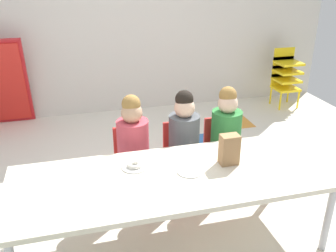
{
  "coord_description": "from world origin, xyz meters",
  "views": [
    {
      "loc": [
        -0.56,
        -2.62,
        1.85
      ],
      "look_at": [
        0.04,
        -0.32,
        0.81
      ],
      "focal_mm": 39.41,
      "sensor_mm": 36.0,
      "label": 1
    }
  ],
  "objects": [
    {
      "name": "seated_child_middle_seat",
      "position": [
        0.28,
        0.06,
        0.55
      ],
      "size": [
        0.32,
        0.32,
        0.92
      ],
      "color": "red",
      "rests_on": "ground_plane"
    },
    {
      "name": "craft_table",
      "position": [
        0.01,
        -0.57,
        0.52
      ],
      "size": [
        2.17,
        0.81,
        0.56
      ],
      "color": "beige",
      "rests_on": "ground_plane"
    },
    {
      "name": "ground_plane",
      "position": [
        -0.01,
        0.0,
        -0.01
      ],
      "size": [
        5.93,
        4.4,
        0.02
      ],
      "color": "silver"
    },
    {
      "name": "seated_child_far_right",
      "position": [
        0.66,
        0.06,
        0.55
      ],
      "size": [
        0.32,
        0.31,
        0.92
      ],
      "color": "red",
      "rests_on": "ground_plane"
    },
    {
      "name": "paper_plate_near_edge",
      "position": [
        -0.22,
        -0.4,
        0.56
      ],
      "size": [
        0.18,
        0.18,
        0.01
      ],
      "primitive_type": "cylinder",
      "color": "white",
      "rests_on": "craft_table"
    },
    {
      "name": "seated_child_near_camera",
      "position": [
        -0.15,
        0.06,
        0.55
      ],
      "size": [
        0.32,
        0.32,
        0.92
      ],
      "color": "red",
      "rests_on": "ground_plane"
    },
    {
      "name": "paper_plate_center_table",
      "position": [
        0.14,
        -0.56,
        0.56
      ],
      "size": [
        0.18,
        0.18,
        0.01
      ],
      "primitive_type": "cylinder",
      "color": "white",
      "rests_on": "craft_table"
    },
    {
      "name": "back_wall",
      "position": [
        0.0,
        2.2,
        1.39
      ],
      "size": [
        5.93,
        0.1,
        2.78
      ],
      "primitive_type": "cube",
      "color": "beige",
      "rests_on": "ground_plane"
    },
    {
      "name": "kid_chair_yellow_stack",
      "position": [
        2.28,
        1.75,
        0.46
      ],
      "size": [
        0.32,
        0.3,
        0.8
      ],
      "color": "yellow",
      "rests_on": "ground_plane"
    },
    {
      "name": "paper_bag_brown",
      "position": [
        0.44,
        -0.52,
        0.67
      ],
      "size": [
        0.13,
        0.09,
        0.22
      ],
      "primitive_type": "cube",
      "color": "#9E754C",
      "rests_on": "craft_table"
    },
    {
      "name": "donut_powdered_on_plate",
      "position": [
        -0.22,
        -0.4,
        0.58
      ],
      "size": [
        0.1,
        0.1,
        0.03
      ],
      "primitive_type": "torus",
      "color": "white",
      "rests_on": "craft_table"
    }
  ]
}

